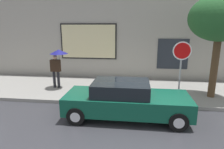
{
  "coord_description": "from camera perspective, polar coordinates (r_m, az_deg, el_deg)",
  "views": [
    {
      "loc": [
        0.16,
        -6.77,
        3.34
      ],
      "look_at": [
        -0.9,
        1.8,
        1.2
      ],
      "focal_mm": 31.6,
      "sensor_mm": 36.0,
      "label": 1
    }
  ],
  "objects": [
    {
      "name": "fire_hydrant",
      "position": [
        8.93,
        2.01,
        -4.49
      ],
      "size": [
        0.3,
        0.44,
        0.76
      ],
      "color": "yellow",
      "rests_on": "sidewalk"
    },
    {
      "name": "sidewalk",
      "position": [
        10.31,
        5.81,
        -4.63
      ],
      "size": [
        20.0,
        4.0,
        0.15
      ],
      "primitive_type": "cube",
      "color": "gray",
      "rests_on": "ground"
    },
    {
      "name": "street_tree",
      "position": [
        9.76,
        29.66,
        13.46
      ],
      "size": [
        2.66,
        2.26,
        4.51
      ],
      "color": "#4C3823",
      "rests_on": "sidewalk"
    },
    {
      "name": "stop_sign",
      "position": [
        8.67,
        19.42,
        4.02
      ],
      "size": [
        0.76,
        0.1,
        2.58
      ],
      "color": "gray",
      "rests_on": "sidewalk"
    },
    {
      "name": "pedestrian_with_umbrella",
      "position": [
        10.52,
        -15.47,
        4.5
      ],
      "size": [
        0.94,
        0.91,
        2.02
      ],
      "color": "black",
      "rests_on": "sidewalk"
    },
    {
      "name": "building_facade",
      "position": [
        12.27,
        6.38,
        14.5
      ],
      "size": [
        20.0,
        0.67,
        7.0
      ],
      "color": "#9E998E",
      "rests_on": "ground"
    },
    {
      "name": "parked_car",
      "position": [
        7.33,
        3.96,
        -7.39
      ],
      "size": [
        4.51,
        1.8,
        1.38
      ],
      "color": "#0F4C38",
      "rests_on": "ground"
    },
    {
      "name": "ground_plane",
      "position": [
        7.55,
        5.24,
        -12.39
      ],
      "size": [
        60.0,
        60.0,
        0.0
      ],
      "primitive_type": "plane",
      "color": "#333338"
    }
  ]
}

